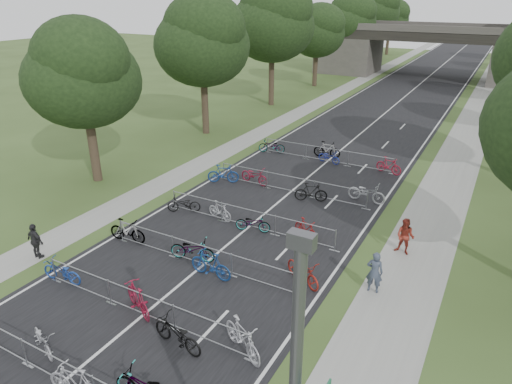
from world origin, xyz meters
TOP-DOWN VIEW (x-y plane):
  - road at (0.00, 50.00)m, footprint 11.00×140.00m
  - sidewalk_right at (8.00, 50.00)m, footprint 3.00×140.00m
  - sidewalk_left at (-7.50, 50.00)m, footprint 2.00×140.00m
  - lane_markings at (0.00, 50.00)m, footprint 0.12×140.00m
  - overpass_bridge at (0.00, 65.00)m, footprint 31.00×8.00m
  - tree_left_0 at (-11.39, 15.93)m, footprint 6.72×6.72m
  - tree_left_1 at (-11.39, 27.93)m, footprint 7.56×7.56m
  - tree_left_2 at (-11.39, 39.93)m, footprint 8.40×8.40m
  - tree_left_3 at (-11.39, 51.93)m, footprint 6.72×6.72m
  - tree_left_4 at (-11.39, 63.93)m, footprint 7.56×7.56m
  - tree_left_5 at (-11.39, 75.93)m, footprint 8.40×8.40m
  - tree_left_6 at (-11.39, 87.93)m, footprint 6.72×6.72m
  - barrier_row_1 at (0.00, 3.60)m, footprint 9.70×0.08m
  - barrier_row_2 at (0.00, 7.20)m, footprint 9.70×0.08m
  - barrier_row_3 at (0.00, 11.00)m, footprint 9.70×0.08m
  - barrier_row_4 at (0.00, 15.00)m, footprint 9.70×0.08m
  - barrier_row_5 at (0.00, 20.00)m, footprint 9.70×0.08m
  - barrier_row_6 at (0.00, 26.00)m, footprint 9.70×0.08m
  - bike_5 at (-1.60, 4.31)m, footprint 1.79×1.15m
  - bike_6 at (0.89, 3.51)m, footprint 2.00×0.83m
  - bike_8 at (-4.30, 7.29)m, footprint 1.96×0.86m
  - bike_9 at (-0.25, 7.34)m, footprint 2.05×1.38m
  - bike_10 at (2.15, 6.57)m, footprint 2.19×1.02m
  - bike_11 at (4.17, 7.39)m, footprint 2.13×1.50m
  - bike_12 at (-4.30, 11.08)m, footprint 1.99×0.79m
  - bike_13 at (-0.63, 11.23)m, footprint 2.19×1.18m
  - bike_14 at (0.81, 10.53)m, footprint 2.03×0.65m
  - bike_15 at (4.30, 12.04)m, footprint 2.13×1.63m
  - bike_16 at (-3.92, 14.94)m, footprint 1.86×1.41m
  - bike_17 at (-1.75, 15.15)m, footprint 1.70×0.82m
  - bike_18 at (0.40, 14.83)m, footprint 1.87×1.05m
  - bike_19 at (2.97, 15.47)m, footprint 1.68×1.15m
  - bike_20 at (-4.30, 19.45)m, footprint 2.01×1.35m
  - bike_21 at (-2.53, 20.26)m, footprint 2.13×1.07m
  - bike_22 at (1.53, 19.52)m, footprint 1.92×1.15m
  - bike_23 at (4.30, 20.98)m, footprint 2.20×0.88m
  - bike_24 at (-4.30, 26.05)m, footprint 2.06×1.21m
  - bike_25 at (-0.36, 27.03)m, footprint 1.99×0.78m
  - bike_26 at (0.20, 25.98)m, footprint 1.78×0.92m
  - bike_27 at (4.30, 25.99)m, footprint 1.88×0.98m
  - pedestrian_a at (6.98, 12.82)m, footprint 0.69×0.49m
  - pedestrian_b at (7.40, 16.31)m, footprint 0.93×0.78m
  - pedestrian_c at (-6.80, 8.06)m, footprint 0.99×0.43m

SIDE VIEW (x-z plane):
  - lane_markings at x=0.00m, z-range 0.00..0.00m
  - road at x=0.00m, z-range 0.00..0.01m
  - sidewalk_right at x=8.00m, z-range 0.00..0.01m
  - sidewalk_left at x=-7.50m, z-range 0.00..0.01m
  - bike_5 at x=-1.60m, z-range 0.00..0.89m
  - bike_26 at x=0.20m, z-range 0.00..0.89m
  - bike_18 at x=0.40m, z-range 0.00..0.93m
  - bike_16 at x=-3.92m, z-range 0.00..0.94m
  - bike_17 at x=-1.75m, z-range 0.00..0.98m
  - bike_19 at x=2.97m, z-range 0.00..0.99m
  - bike_8 at x=-4.30m, z-range 0.00..1.00m
  - bike_24 at x=-4.30m, z-range 0.00..1.02m
  - bike_21 at x=-2.53m, z-range 0.00..1.07m
  - bike_15 at x=4.30m, z-range 0.00..1.07m
  - bike_27 at x=4.30m, z-range 0.00..1.09m
  - barrier_row_1 at x=0.00m, z-range 0.00..1.10m
  - barrier_row_2 at x=0.00m, z-range 0.00..1.10m
  - barrier_row_3 at x=0.00m, z-range 0.00..1.10m
  - barrier_row_4 at x=0.00m, z-range 0.00..1.10m
  - barrier_row_5 at x=0.00m, z-range 0.00..1.10m
  - barrier_row_6 at x=0.00m, z-range 0.00..1.10m
  - bike_13 at x=-0.63m, z-range 0.00..1.09m
  - bike_10 at x=2.15m, z-range 0.00..1.11m
  - bike_22 at x=1.53m, z-range 0.00..1.11m
  - bike_23 at x=4.30m, z-range 0.00..1.13m
  - bike_12 at x=-4.30m, z-range 0.00..1.16m
  - bike_25 at x=-0.36m, z-range 0.00..1.16m
  - bike_6 at x=0.89m, z-range 0.00..1.17m
  - bike_20 at x=-4.30m, z-range 0.00..1.18m
  - bike_9 at x=-0.25m, z-range 0.00..1.21m
  - bike_14 at x=0.81m, z-range 0.00..1.21m
  - bike_11 at x=4.17m, z-range 0.00..1.26m
  - pedestrian_c at x=-6.80m, z-range 0.00..1.67m
  - pedestrian_b at x=7.40m, z-range 0.00..1.72m
  - pedestrian_a at x=6.98m, z-range 0.00..1.77m
  - overpass_bridge at x=0.00m, z-range 0.01..7.06m
  - tree_left_0 at x=-11.39m, z-range 1.36..11.61m
  - tree_left_3 at x=-11.39m, z-range 1.36..11.61m
  - tree_left_6 at x=-11.39m, z-range 1.36..11.61m
  - tree_left_1 at x=-11.39m, z-range 1.54..13.07m
  - tree_left_4 at x=-11.39m, z-range 1.54..13.07m
  - tree_left_2 at x=-11.39m, z-range 1.71..14.52m
  - tree_left_5 at x=-11.39m, z-range 1.71..14.52m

